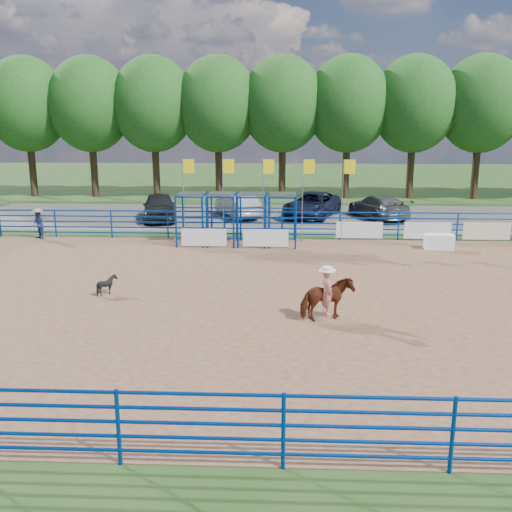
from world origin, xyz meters
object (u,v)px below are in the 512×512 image
(car_a, at_px, (159,207))
(car_b, at_px, (238,205))
(announcer_table, at_px, (439,242))
(spectator_cowboy, at_px, (38,224))
(horse_and_rider, at_px, (327,295))
(car_d, at_px, (378,207))
(car_c, at_px, (312,205))
(calf, at_px, (107,285))

(car_a, bearing_deg, car_b, 3.54)
(announcer_table, xyz_separation_m, spectator_cowboy, (-20.27, 1.50, 0.43))
(announcer_table, bearing_deg, horse_and_rider, -121.32)
(horse_and_rider, distance_m, car_d, 19.36)
(announcer_table, height_order, car_b, car_b)
(car_b, distance_m, car_d, 8.87)
(car_a, bearing_deg, horse_and_rider, -75.17)
(car_c, bearing_deg, horse_and_rider, -71.48)
(calf, xyz_separation_m, car_b, (3.47, 16.62, 0.38))
(spectator_cowboy, xyz_separation_m, car_b, (9.88, 7.28, -0.05))
(announcer_table, height_order, car_c, car_c)
(horse_and_rider, height_order, spectator_cowboy, horse_and_rider)
(car_b, bearing_deg, announcer_table, 114.89)
(calf, xyz_separation_m, car_d, (12.34, 16.44, 0.37))
(horse_and_rider, xyz_separation_m, calf, (-7.66, 2.34, -0.48))
(car_c, bearing_deg, car_a, -150.62)
(calf, distance_m, car_c, 18.72)
(announcer_table, height_order, spectator_cowboy, spectator_cowboy)
(spectator_cowboy, bearing_deg, calf, -55.52)
(announcer_table, xyz_separation_m, car_c, (-5.65, 8.98, 0.41))
(announcer_table, relative_size, calf, 1.87)
(announcer_table, relative_size, car_d, 0.27)
(calf, height_order, spectator_cowboy, spectator_cowboy)
(car_d, bearing_deg, car_a, -15.39)
(car_a, distance_m, car_c, 9.63)
(car_b, height_order, car_c, car_c)
(horse_and_rider, height_order, car_c, horse_and_rider)
(announcer_table, distance_m, horse_and_rider, 11.93)
(car_b, relative_size, car_c, 0.81)
(calf, height_order, car_b, car_b)
(announcer_table, distance_m, calf, 15.92)
(spectator_cowboy, relative_size, car_b, 0.34)
(calf, height_order, car_a, car_a)
(spectator_cowboy, bearing_deg, car_a, 49.31)
(car_a, bearing_deg, calf, -97.25)
(calf, relative_size, spectator_cowboy, 0.47)
(spectator_cowboy, distance_m, car_c, 16.42)
(spectator_cowboy, distance_m, car_b, 12.28)
(car_a, distance_m, car_b, 4.96)
(calf, bearing_deg, car_d, -38.77)
(car_c, bearing_deg, car_d, 14.84)
(car_a, height_order, car_c, car_a)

